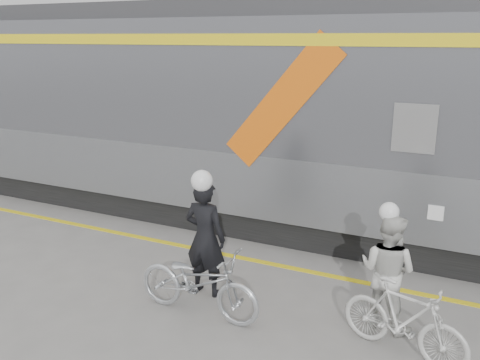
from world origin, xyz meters
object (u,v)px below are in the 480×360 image
Objects in this scene: woman at (388,271)px; bicycle_right at (404,320)px; man at (205,238)px; bicycle_left at (198,282)px.

woman reaches higher than bicycle_right.
man is 0.69m from bicycle_left.
man reaches higher than bicycle_right.
man reaches higher than woman.
woman is at bearing -69.25° from bicycle_left.
bicycle_right is at bearing 174.65° from man.
man is 1.12× the size of bicycle_right.
bicycle_right is at bearing -83.41° from bicycle_left.
bicycle_left is 2.37m from woman.
bicycle_right is (2.72, -0.31, -0.38)m from man.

